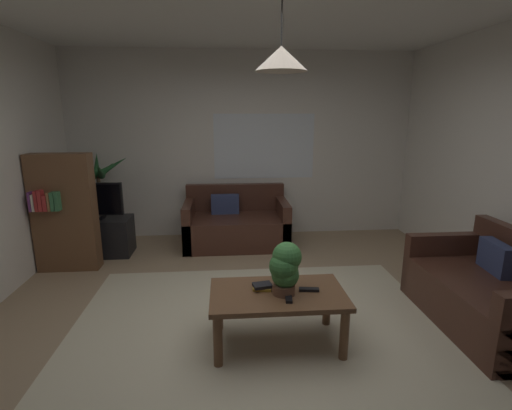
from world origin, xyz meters
The scene contains 17 objects.
floor centered at (0.00, 0.00, -0.01)m, with size 5.06×5.46×0.02m, color #9E8466.
rug centered at (0.00, -0.20, 0.00)m, with size 3.29×3.00×0.01m, color beige.
wall_back centered at (0.00, 2.76, 1.36)m, with size 5.18×0.06×2.73m, color silver.
window_pane centered at (0.32, 2.73, 1.36)m, with size 1.50×0.01×0.96m, color white.
couch_under_window centered at (-0.13, 2.24, 0.28)m, with size 1.45×0.85×0.82m.
couch_right_side centered at (2.04, -0.08, 0.28)m, with size 0.85×1.42×0.82m.
coffee_table centered at (0.13, -0.21, 0.38)m, with size 1.08×0.62×0.46m.
book_on_table_0 centered at (0.01, -0.15, 0.47)m, with size 0.15×0.10×0.02m, color gold.
book_on_table_1 centered at (0.01, -0.15, 0.49)m, with size 0.15×0.10×0.03m, color black.
remote_on_table_0 centered at (0.39, -0.21, 0.47)m, with size 0.05×0.16×0.02m, color black.
remote_on_table_1 centered at (0.20, -0.33, 0.47)m, with size 0.05×0.16×0.02m, color black.
potted_plant_on_table centered at (0.19, -0.23, 0.68)m, with size 0.26×0.25×0.42m.
tv_stand centered at (-1.98, 1.98, 0.25)m, with size 0.90×0.44×0.50m, color black.
tv centered at (-1.98, 1.96, 0.74)m, with size 0.76×0.16×0.48m.
potted_palm_corner centered at (-2.02, 2.37, 0.59)m, with size 0.84×0.85×1.33m.
bookshelf_corner centered at (-2.17, 1.51, 0.71)m, with size 0.70×0.31×1.40m.
pendant_lamp centered at (0.13, -0.21, 2.21)m, with size 0.37×0.37×0.60m.
Camera 1 is at (-0.27, -2.96, 1.85)m, focal length 26.55 mm.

